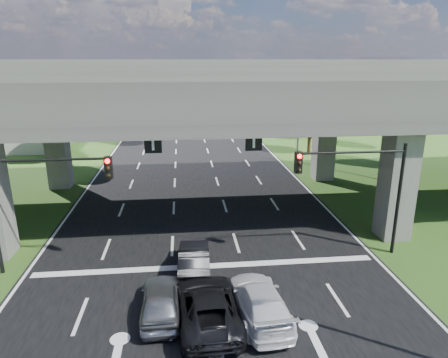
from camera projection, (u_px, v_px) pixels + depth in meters
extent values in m
plane|color=#2A4F19|center=(213.00, 308.00, 16.72)|extent=(160.00, 160.00, 0.00)
cube|color=black|center=(201.00, 218.00, 26.24)|extent=(18.00, 120.00, 0.03)
cube|color=#383533|center=(197.00, 92.00, 25.86)|extent=(80.00, 15.00, 2.00)
cube|color=#615F5A|center=(203.00, 71.00, 18.52)|extent=(80.00, 0.50, 1.00)
cube|color=#615F5A|center=(193.00, 66.00, 32.34)|extent=(80.00, 0.50, 1.00)
cube|color=#615F5A|center=(57.00, 145.00, 31.74)|extent=(1.60, 1.60, 7.00)
cube|color=#615F5A|center=(398.00, 179.00, 22.56)|extent=(1.60, 1.60, 7.00)
cube|color=#615F5A|center=(324.00, 139.00, 33.99)|extent=(1.60, 1.60, 7.00)
cube|color=black|center=(153.00, 145.00, 19.51)|extent=(0.85, 0.06, 0.85)
cube|color=black|center=(254.00, 142.00, 20.02)|extent=(0.85, 0.06, 0.85)
cylinder|color=black|center=(398.00, 200.00, 20.69)|extent=(0.18, 0.18, 6.00)
cylinder|color=black|center=(352.00, 152.00, 19.67)|extent=(5.50, 0.12, 0.12)
cube|color=black|center=(298.00, 163.00, 19.33)|extent=(0.35, 0.28, 1.05)
sphere|color=#FF0C05|center=(300.00, 156.00, 19.08)|extent=(0.22, 0.22, 0.22)
cylinder|color=black|center=(47.00, 160.00, 18.19)|extent=(5.50, 0.12, 0.12)
cube|color=black|center=(109.00, 168.00, 18.41)|extent=(0.35, 0.28, 1.05)
sphere|color=#FF0C05|center=(107.00, 161.00, 18.16)|extent=(0.22, 0.22, 0.22)
cylinder|color=gray|center=(299.00, 113.00, 39.22)|extent=(0.16, 0.16, 10.00)
cylinder|color=gray|center=(287.00, 63.00, 37.72)|extent=(3.00, 0.10, 0.10)
cube|color=gray|center=(271.00, 64.00, 37.60)|extent=(0.60, 0.25, 0.18)
cylinder|color=gray|center=(266.00, 98.00, 54.46)|extent=(0.16, 0.16, 10.00)
cylinder|color=gray|center=(256.00, 62.00, 52.96)|extent=(3.00, 0.10, 0.10)
cube|color=gray|center=(245.00, 63.00, 52.84)|extent=(0.60, 0.25, 0.18)
cylinder|color=black|center=(52.00, 147.00, 39.59)|extent=(0.36, 0.36, 3.30)
sphere|color=#204913|center=(48.00, 117.00, 38.73)|extent=(4.50, 4.50, 4.50)
sphere|color=#204913|center=(49.00, 103.00, 38.10)|extent=(3.60, 3.60, 3.60)
sphere|color=#204913|center=(47.00, 126.00, 39.34)|extent=(3.30, 3.30, 3.30)
cylinder|color=black|center=(46.00, 136.00, 46.97)|extent=(0.36, 0.36, 2.86)
sphere|color=#204913|center=(43.00, 113.00, 46.22)|extent=(3.90, 3.90, 3.90)
sphere|color=#204913|center=(45.00, 103.00, 45.64)|extent=(3.12, 3.12, 3.12)
sphere|color=#204913|center=(43.00, 120.00, 46.80)|extent=(2.86, 2.86, 2.86)
cylinder|color=black|center=(94.00, 122.00, 54.90)|extent=(0.36, 0.36, 3.52)
sphere|color=#204913|center=(92.00, 99.00, 53.98)|extent=(4.80, 4.80, 4.80)
sphere|color=#204913|center=(94.00, 88.00, 53.33)|extent=(3.84, 3.84, 3.84)
sphere|color=#204913|center=(91.00, 105.00, 54.61)|extent=(3.52, 3.52, 3.52)
cylinder|color=black|center=(309.00, 139.00, 44.28)|extent=(0.36, 0.36, 3.08)
sphere|color=#204913|center=(311.00, 114.00, 43.48)|extent=(4.20, 4.20, 4.20)
sphere|color=#204913|center=(316.00, 102.00, 42.87)|extent=(3.36, 3.36, 3.36)
sphere|color=#204913|center=(307.00, 121.00, 44.07)|extent=(3.08, 3.08, 3.08)
cylinder|color=black|center=(313.00, 128.00, 52.24)|extent=(0.36, 0.36, 2.86)
sphere|color=#204913|center=(314.00, 108.00, 51.49)|extent=(3.90, 3.90, 3.90)
sphere|color=#204913|center=(318.00, 99.00, 50.91)|extent=(3.12, 3.12, 3.12)
sphere|color=#204913|center=(310.00, 114.00, 52.07)|extent=(2.86, 2.86, 2.86)
cylinder|color=black|center=(270.00, 118.00, 59.39)|extent=(0.36, 0.36, 3.30)
sphere|color=#204913|center=(270.00, 98.00, 58.53)|extent=(4.50, 4.50, 4.50)
sphere|color=#204913|center=(274.00, 88.00, 57.90)|extent=(3.60, 3.60, 3.60)
sphere|color=#204913|center=(267.00, 104.00, 59.14)|extent=(3.30, 3.30, 3.30)
imported|color=gray|center=(161.00, 300.00, 16.08)|extent=(1.65, 3.97, 1.35)
imported|color=black|center=(194.00, 259.00, 19.31)|extent=(1.61, 4.21, 1.37)
imported|color=silver|center=(259.00, 301.00, 15.95)|extent=(2.31, 4.88, 1.38)
imported|color=black|center=(208.00, 306.00, 15.64)|extent=(2.49, 5.07, 1.38)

